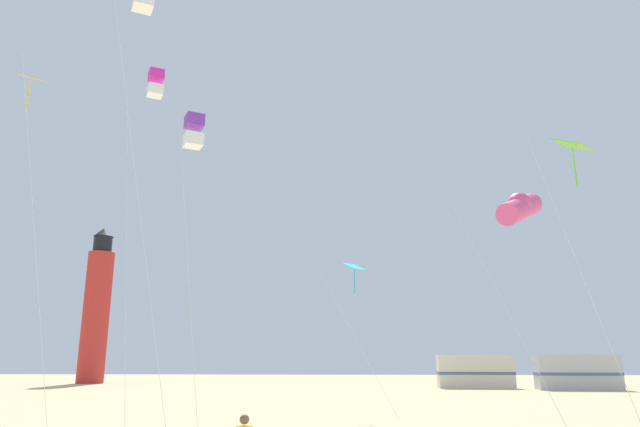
{
  "coord_description": "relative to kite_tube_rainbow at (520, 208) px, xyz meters",
  "views": [
    {
      "loc": [
        2.31,
        -6.55,
        2.2
      ],
      "look_at": [
        1.1,
        10.03,
        6.49
      ],
      "focal_mm": 32.36,
      "sensor_mm": 36.0,
      "label": 1
    }
  ],
  "objects": [
    {
      "name": "kite_box_magenta",
      "position": [
        -13.49,
        3.33,
        6.51
      ],
      "size": [
        1.49,
        1.49,
        14.06
      ],
      "color": "silver",
      "rests_on": "ground"
    },
    {
      "name": "kite_diamond_cyan",
      "position": [
        -5.36,
        7.85,
        -0.78
      ],
      "size": [
        3.39,
        2.31,
        6.6
      ],
      "color": "silver",
      "rests_on": "ground"
    },
    {
      "name": "rv_van_silver",
      "position": [
        12.33,
        32.05,
        -5.55
      ],
      "size": [
        6.58,
        2.76,
        2.8
      ],
      "rotation": [
        0.0,
        0.0,
        -0.07
      ],
      "color": "#B7BABF",
      "rests_on": "ground"
    },
    {
      "name": "kite_diamond_lime",
      "position": [
        0.83,
        -2.65,
        0.79
      ],
      "size": [
        1.96,
        1.96,
        8.24
      ],
      "color": "silver",
      "rests_on": "ground"
    },
    {
      "name": "kite_box_violet",
      "position": [
        -10.7,
        0.02,
        2.93
      ],
      "size": [
        1.18,
        1.18,
        10.46
      ],
      "color": "silver",
      "rests_on": "ground"
    },
    {
      "name": "kite_tube_rainbow",
      "position": [
        0.0,
        0.0,
        0.0
      ],
      "size": [
        3.12,
        3.33,
        7.64
      ],
      "color": "silver",
      "rests_on": "ground"
    },
    {
      "name": "lighthouse_distant",
      "position": [
        -33.89,
        43.2,
        0.9
      ],
      "size": [
        2.8,
        2.8,
        16.8
      ],
      "color": "red",
      "rests_on": "ground"
    },
    {
      "name": "rv_van_cream",
      "position": [
        4.67,
        34.92,
        -5.55
      ],
      "size": [
        6.49,
        2.48,
        2.8
      ],
      "rotation": [
        0.0,
        0.0,
        -0.02
      ],
      "color": "beige",
      "rests_on": "ground"
    },
    {
      "name": "kite_diamond_gold",
      "position": [
        -15.78,
        -1.48,
        3.86
      ],
      "size": [
        2.23,
        2.32,
        11.54
      ],
      "color": "silver",
      "rests_on": "ground"
    }
  ]
}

